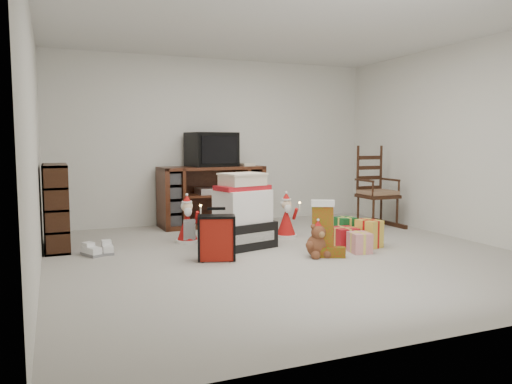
% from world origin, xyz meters
% --- Properties ---
extents(room, '(5.01, 5.01, 2.51)m').
position_xyz_m(room, '(0.00, 0.00, 1.25)').
color(room, '#ADA89E').
rests_on(room, ground).
extents(tv_stand, '(1.57, 0.62, 0.88)m').
position_xyz_m(tv_stand, '(-0.18, 2.19, 0.44)').
color(tv_stand, '#4E2616').
rests_on(tv_stand, floor).
extents(bookshelf, '(0.27, 0.81, 0.99)m').
position_xyz_m(bookshelf, '(-2.34, 1.30, 0.48)').
color(bookshelf, '#321A0D').
rests_on(bookshelf, floor).
extents(rocking_chair, '(0.50, 0.82, 1.23)m').
position_xyz_m(rocking_chair, '(2.07, 1.27, 0.42)').
color(rocking_chair, '#321A0D').
rests_on(rocking_chair, floor).
extents(gift_pile, '(0.79, 0.66, 0.86)m').
position_xyz_m(gift_pile, '(-0.30, 0.56, 0.38)').
color(gift_pile, black).
rests_on(gift_pile, floor).
extents(red_suitcase, '(0.41, 0.29, 0.56)m').
position_xyz_m(red_suitcase, '(-0.79, 0.05, 0.24)').
color(red_suitcase, maroon).
rests_on(red_suitcase, floor).
extents(stocking, '(0.32, 0.24, 0.63)m').
position_xyz_m(stocking, '(0.33, -0.21, 0.31)').
color(stocking, '#0F750D').
rests_on(stocking, floor).
extents(teddy_bear, '(0.24, 0.21, 0.36)m').
position_xyz_m(teddy_bear, '(0.28, -0.19, 0.16)').
color(teddy_bear, brown).
rests_on(teddy_bear, floor).
extents(santa_figurine, '(0.29, 0.27, 0.59)m').
position_xyz_m(santa_figurine, '(0.44, 0.93, 0.23)').
color(santa_figurine, '#B01413').
rests_on(santa_figurine, floor).
extents(mrs_claus_figurine, '(0.29, 0.28, 0.60)m').
position_xyz_m(mrs_claus_figurine, '(-0.84, 1.09, 0.23)').
color(mrs_claus_figurine, '#B01413').
rests_on(mrs_claus_figurine, floor).
extents(sneaker_pair, '(0.36, 0.30, 0.10)m').
position_xyz_m(sneaker_pair, '(-1.91, 0.80, 0.05)').
color(sneaker_pair, white).
rests_on(sneaker_pair, floor).
extents(gift_cluster, '(0.55, 0.85, 0.26)m').
position_xyz_m(gift_cluster, '(0.94, 0.10, 0.13)').
color(gift_cluster, '#AB131B').
rests_on(gift_cluster, floor).
extents(crt_television, '(0.76, 0.61, 0.50)m').
position_xyz_m(crt_television, '(-0.17, 2.20, 1.13)').
color(crt_television, black).
rests_on(crt_television, tv_stand).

